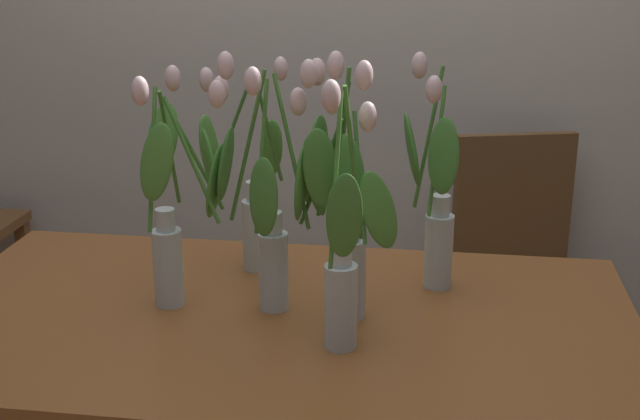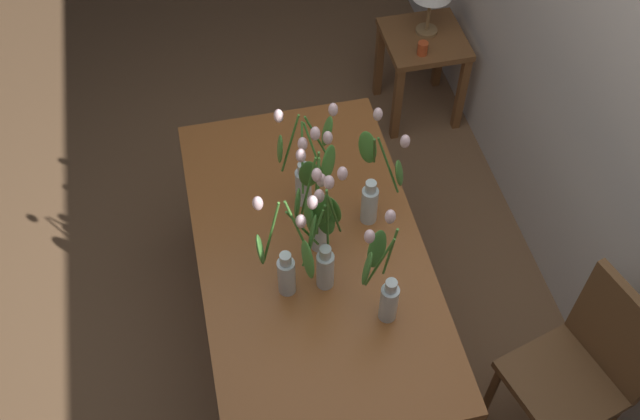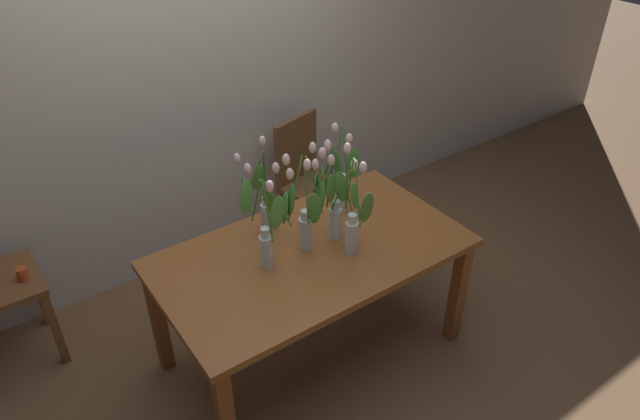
% 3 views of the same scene
% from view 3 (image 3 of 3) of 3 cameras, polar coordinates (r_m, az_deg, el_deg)
% --- Properties ---
extents(ground_plane, '(18.00, 18.00, 0.00)m').
position_cam_3_polar(ground_plane, '(3.48, -0.72, -13.65)').
color(ground_plane, brown).
extents(room_wall_rear, '(9.00, 0.10, 2.70)m').
position_cam_3_polar(room_wall_rear, '(3.68, -12.54, 13.76)').
color(room_wall_rear, beige).
rests_on(room_wall_rear, ground).
extents(dining_table, '(1.60, 0.90, 0.74)m').
position_cam_3_polar(dining_table, '(3.04, -0.81, -5.35)').
color(dining_table, brown).
rests_on(dining_table, ground).
extents(tulip_vase_0, '(0.16, 0.26, 0.58)m').
position_cam_3_polar(tulip_vase_0, '(2.86, 2.93, -0.56)').
color(tulip_vase_0, silver).
rests_on(tulip_vase_0, dining_table).
extents(tulip_vase_1, '(0.21, 0.18, 0.52)m').
position_cam_3_polar(tulip_vase_1, '(3.03, -5.73, 0.55)').
color(tulip_vase_1, silver).
rests_on(tulip_vase_1, dining_table).
extents(tulip_vase_2, '(0.26, 0.21, 0.58)m').
position_cam_3_polar(tulip_vase_2, '(2.92, 1.17, 0.69)').
color(tulip_vase_2, silver).
rests_on(tulip_vase_2, dining_table).
extents(tulip_vase_3, '(0.25, 0.16, 0.58)m').
position_cam_3_polar(tulip_vase_3, '(2.86, -1.37, -0.52)').
color(tulip_vase_3, silver).
rests_on(tulip_vase_3, dining_table).
extents(tulip_vase_4, '(0.14, 0.16, 0.56)m').
position_cam_3_polar(tulip_vase_4, '(3.17, 2.22, 2.69)').
color(tulip_vase_4, silver).
rests_on(tulip_vase_4, dining_table).
extents(tulip_vase_5, '(0.24, 0.25, 0.54)m').
position_cam_3_polar(tulip_vase_5, '(2.77, -5.18, -1.49)').
color(tulip_vase_5, silver).
rests_on(tulip_vase_5, dining_table).
extents(dining_chair, '(0.49, 0.49, 0.93)m').
position_cam_3_polar(dining_chair, '(4.04, -1.24, 3.49)').
color(dining_chair, brown).
rests_on(dining_chair, ground).
extents(side_table, '(0.44, 0.44, 0.55)m').
position_cam_3_polar(side_table, '(3.59, -29.01, -7.76)').
color(side_table, brown).
rests_on(side_table, ground).
extents(pillar_candle, '(0.06, 0.06, 0.07)m').
position_cam_3_polar(pillar_candle, '(3.45, -27.39, -5.64)').
color(pillar_candle, '#CC4C23').
rests_on(pillar_candle, side_table).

